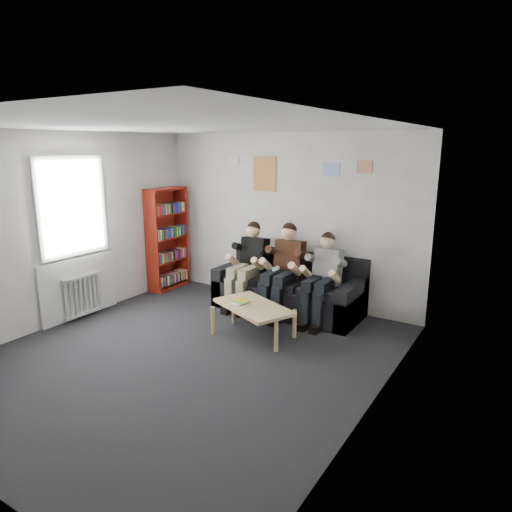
# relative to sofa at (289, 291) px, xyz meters

# --- Properties ---
(room_shell) EXTENTS (5.00, 5.00, 5.00)m
(room_shell) POSITION_rel_sofa_xyz_m (-0.30, -2.07, 1.04)
(room_shell) COLOR black
(room_shell) RESTS_ON ground
(sofa) EXTENTS (2.25, 0.92, 0.87)m
(sofa) POSITION_rel_sofa_xyz_m (0.00, 0.00, 0.00)
(sofa) COLOR black
(sofa) RESTS_ON ground
(bookshelf) EXTENTS (0.27, 0.81, 1.79)m
(bookshelf) POSITION_rel_sofa_xyz_m (-2.39, -0.09, 0.58)
(bookshelf) COLOR maroon
(bookshelf) RESTS_ON ground
(coffee_table) EXTENTS (1.09, 0.60, 0.44)m
(coffee_table) POSITION_rel_sofa_xyz_m (0.07, -1.13, 0.07)
(coffee_table) COLOR tan
(coffee_table) RESTS_ON ground
(game_cases) EXTENTS (0.22, 0.19, 0.04)m
(game_cases) POSITION_rel_sofa_xyz_m (-0.13, -1.16, 0.14)
(game_cases) COLOR white
(game_cases) RESTS_ON coffee_table
(person_left) EXTENTS (0.41, 0.87, 1.35)m
(person_left) POSITION_rel_sofa_xyz_m (-0.63, -0.20, 0.36)
(person_left) COLOR black
(person_left) RESTS_ON sofa
(person_middle) EXTENTS (0.42, 0.91, 1.38)m
(person_middle) POSITION_rel_sofa_xyz_m (-0.00, -0.21, 0.37)
(person_middle) COLOR #4C2519
(person_middle) RESTS_ON sofa
(person_right) EXTENTS (0.38, 0.82, 1.30)m
(person_right) POSITION_rel_sofa_xyz_m (0.63, -0.20, 0.34)
(person_right) COLOR white
(person_right) RESTS_ON sofa
(radiator) EXTENTS (0.10, 0.64, 0.60)m
(radiator) POSITION_rel_sofa_xyz_m (-2.45, -1.87, 0.04)
(radiator) COLOR silver
(radiator) RESTS_ON ground
(window) EXTENTS (0.05, 1.30, 2.36)m
(window) POSITION_rel_sofa_xyz_m (-2.52, -1.87, 0.72)
(window) COLOR white
(window) RESTS_ON room_shell
(poster_large) EXTENTS (0.42, 0.01, 0.55)m
(poster_large) POSITION_rel_sofa_xyz_m (-0.70, 0.41, 1.74)
(poster_large) COLOR gold
(poster_large) RESTS_ON room_shell
(poster_blue) EXTENTS (0.25, 0.01, 0.20)m
(poster_blue) POSITION_rel_sofa_xyz_m (0.45, 0.41, 1.84)
(poster_blue) COLOR #447BE8
(poster_blue) RESTS_ON room_shell
(poster_pink) EXTENTS (0.22, 0.01, 0.18)m
(poster_pink) POSITION_rel_sofa_xyz_m (0.95, 0.41, 1.89)
(poster_pink) COLOR #E0468B
(poster_pink) RESTS_ON room_shell
(poster_sign) EXTENTS (0.20, 0.01, 0.14)m
(poster_sign) POSITION_rel_sofa_xyz_m (-1.30, 0.41, 1.94)
(poster_sign) COLOR white
(poster_sign) RESTS_ON room_shell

